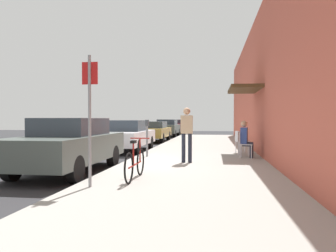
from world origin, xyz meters
name	(u,v)px	position (x,y,z in m)	size (l,w,h in m)	color
ground_plane	(123,166)	(0.00, 0.00, 0.00)	(60.00, 60.00, 0.00)	#2D2D30
sidewalk_slab	(198,157)	(2.25, 2.00, 0.06)	(4.50, 32.00, 0.12)	#9E9B93
building_facade	(266,81)	(4.65, 2.00, 2.81)	(1.40, 32.00, 5.62)	#BC5442
parked_car_0	(70,144)	(-1.10, -1.41, 0.77)	(1.80, 4.40, 1.49)	#47514C
parked_car_1	(127,135)	(-1.10, 4.42, 0.73)	(1.80, 4.40, 1.41)	silver
parked_car_2	(153,131)	(-1.10, 10.80, 0.70)	(1.80, 4.40, 1.32)	#A58433
parked_car_3	(167,128)	(-1.10, 16.97, 0.75)	(1.80, 4.40, 1.44)	#47514C
parked_car_4	(175,126)	(-1.10, 22.47, 0.75)	(1.80, 4.40, 1.42)	maroon
parking_meter	(147,135)	(0.45, 1.52, 0.89)	(0.12, 0.10, 1.32)	slate
street_sign	(90,110)	(0.40, -3.67, 1.64)	(0.32, 0.06, 2.60)	gray
bicycle_0	(135,163)	(1.09, -2.77, 0.48)	(0.46, 1.71, 0.90)	black
cafe_chair_0	(244,143)	(3.87, 1.71, 0.62)	(0.51, 0.51, 0.87)	silver
seated_patron_0	(246,138)	(3.93, 1.70, 0.82)	(0.48, 0.42, 1.29)	#232838
cafe_chair_1	(242,142)	(3.87, 2.53, 0.62)	(0.51, 0.51, 0.87)	silver
cafe_chair_2	(240,140)	(3.87, 3.24, 0.62)	(0.56, 0.56, 0.87)	silver
pedestrian_standing	(187,130)	(2.00, 0.13, 1.12)	(0.36, 0.22, 1.70)	#232838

